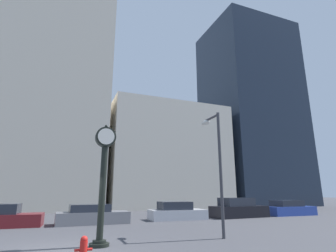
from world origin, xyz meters
TOP-DOWN VIEW (x-y plane):
  - ground_plane at (0.00, 0.00)m, footprint 200.00×200.00m
  - building_tall_tower at (-2.92, 24.00)m, footprint 14.33×12.00m
  - building_storefront_row at (12.63, 24.00)m, footprint 15.41×12.00m
  - building_glass_modern at (28.46, 24.00)m, footprint 13.60×12.00m
  - street_clock at (1.41, 0.34)m, footprint 0.80×0.74m
  - car_grey at (1.89, 7.78)m, footprint 4.50×1.97m
  - car_silver at (7.94, 8.26)m, footprint 4.20×2.12m
  - car_black at (13.29, 8.10)m, footprint 4.74×2.10m
  - car_blue at (18.65, 8.23)m, footprint 4.44×2.01m
  - fire_hydrant_near at (0.70, -1.59)m, footprint 0.51×0.22m
  - street_lamp_right at (6.64, 0.51)m, footprint 0.36×1.57m

SIDE VIEW (x-z plane):
  - ground_plane at x=0.00m, z-range 0.00..0.00m
  - fire_hydrant_near at x=0.70m, z-range 0.01..0.69m
  - car_grey at x=1.89m, z-range -0.09..1.11m
  - car_silver at x=7.94m, z-range -0.11..1.17m
  - car_blue at x=18.65m, z-range -0.10..1.17m
  - car_black at x=13.29m, z-range -0.12..1.40m
  - street_clock at x=1.41m, z-range 0.31..4.93m
  - street_lamp_right at x=6.64m, z-range 1.00..6.67m
  - building_storefront_row at x=12.63m, z-range 0.00..13.23m
  - building_glass_modern at x=28.46m, z-range 0.00..30.26m
  - building_tall_tower at x=-2.92m, z-range 0.00..32.40m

